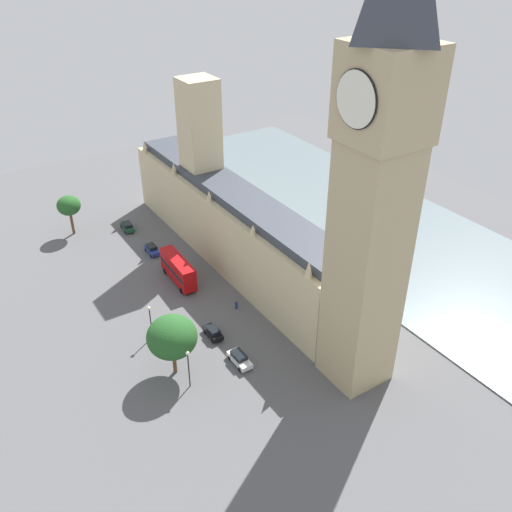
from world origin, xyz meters
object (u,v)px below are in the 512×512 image
car_dark_green_far_end (127,226)px  street_lamp_opposite_hall (188,362)px  double_decker_bus_near_tower (178,269)px  plane_tree_by_river_gate (172,337)px  car_white_leading (239,359)px  pedestrian_midblock (236,305)px  plane_tree_kerbside (69,206)px  car_blue_corner (152,249)px  street_lamp_under_trees (150,316)px  car_black_trailing (213,332)px  parliament_building (229,217)px  clock_tower (379,161)px

car_dark_green_far_end → street_lamp_opposite_hall: bearing=-96.7°
double_decker_bus_near_tower → plane_tree_by_river_gate: (10.77, 21.03, 3.88)m
street_lamp_opposite_hall → car_white_leading: bearing=-178.4°
pedestrian_midblock → plane_tree_by_river_gate: plane_tree_by_river_gate is taller
car_dark_green_far_end → plane_tree_kerbside: size_ratio=0.56×
car_blue_corner → street_lamp_under_trees: street_lamp_under_trees is taller
car_white_leading → plane_tree_by_river_gate: (8.79, -3.46, 5.63)m
car_dark_green_far_end → plane_tree_kerbside: (10.04, -4.61, 5.56)m
car_blue_corner → plane_tree_kerbside: 20.21m
car_white_leading → plane_tree_kerbside: (8.73, -52.54, 5.56)m
car_black_trailing → street_lamp_under_trees: street_lamp_under_trees is taller
parliament_building → car_blue_corner: size_ratio=15.37×
car_white_leading → car_black_trailing: bearing=-87.8°
car_white_leading → street_lamp_opposite_hall: size_ratio=0.72×
double_decker_bus_near_tower → plane_tree_by_river_gate: bearing=64.6°
car_white_leading → street_lamp_opposite_hall: street_lamp_opposite_hall is taller
clock_tower → plane_tree_by_river_gate: clock_tower is taller
parliament_building → plane_tree_by_river_gate: size_ratio=6.72×
car_white_leading → pedestrian_midblock: car_white_leading is taller
clock_tower → car_black_trailing: size_ratio=15.17×
plane_tree_by_river_gate → street_lamp_under_trees: bearing=-92.2°
car_blue_corner → pedestrian_midblock: (-4.65, 24.46, -0.12)m
car_dark_green_far_end → car_white_leading: size_ratio=1.05×
parliament_building → car_white_leading: (14.40, 27.48, -7.46)m
clock_tower → car_black_trailing: 38.70m
clock_tower → double_decker_bus_near_tower: size_ratio=5.93×
car_white_leading → plane_tree_by_river_gate: size_ratio=0.48×
plane_tree_by_river_gate → street_lamp_opposite_hall: bearing=97.9°
double_decker_bus_near_tower → pedestrian_midblock: size_ratio=6.24×
car_blue_corner → car_white_leading: size_ratio=0.91×
parliament_building → car_blue_corner: (12.52, -8.77, -7.47)m
double_decker_bus_near_tower → plane_tree_kerbside: plane_tree_kerbside is taller
car_black_trailing → plane_tree_by_river_gate: 10.93m
car_white_leading → plane_tree_by_river_gate: 11.00m
car_blue_corner → double_decker_bus_near_tower: (-0.09, 11.77, 1.75)m
car_blue_corner → plane_tree_kerbside: (10.61, -16.28, 5.56)m
parliament_building → plane_tree_kerbside: 34.15m
pedestrian_midblock → street_lamp_opposite_hall: size_ratio=0.27×
car_white_leading → car_blue_corner: bearing=-93.3°
plane_tree_kerbside → street_lamp_under_trees: plane_tree_kerbside is taller
car_dark_green_far_end → plane_tree_by_river_gate: (10.10, 44.48, 5.63)m
car_blue_corner → double_decker_bus_near_tower: bearing=90.1°
car_white_leading → plane_tree_by_river_gate: bearing=-21.8°
parliament_building → clock_tower: 45.04m
car_black_trailing → street_lamp_under_trees: (8.12, -5.01, 3.30)m
car_dark_green_far_end → car_white_leading: bearing=-87.0°
clock_tower → plane_tree_kerbside: size_ratio=7.35×
street_lamp_opposite_hall → street_lamp_under_trees: street_lamp_opposite_hall is taller
double_decker_bus_near_tower → plane_tree_by_river_gate: 23.94m
plane_tree_by_river_gate → plane_tree_kerbside: size_ratio=1.12×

